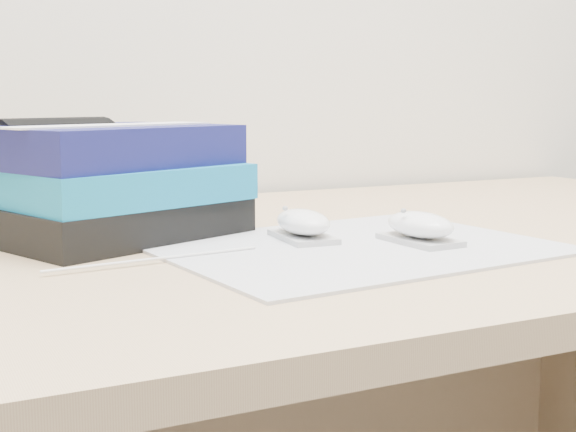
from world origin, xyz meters
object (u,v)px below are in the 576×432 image
mouse_rear (303,225)px  mouse_front (420,227)px  book_stack (111,183)px  desk (269,408)px  pouch (56,176)px

mouse_rear → mouse_front: same height
book_stack → desk: bearing=-5.0°
desk → book_stack: book_stack is taller
mouse_rear → book_stack: (-0.18, 0.13, 0.04)m
desk → pouch: (-0.24, 0.10, 0.30)m
mouse_front → pouch: size_ratio=0.58×
book_stack → mouse_front: bearing=-35.4°
mouse_front → book_stack: 0.35m
desk → pouch: pouch is taller
mouse_front → pouch: (-0.33, 0.29, 0.05)m
mouse_rear → book_stack: size_ratio=0.30×
mouse_rear → pouch: (-0.23, 0.21, 0.05)m
mouse_front → book_stack: bearing=144.6°
desk → mouse_rear: mouse_rear is taller
pouch → book_stack: bearing=-62.0°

